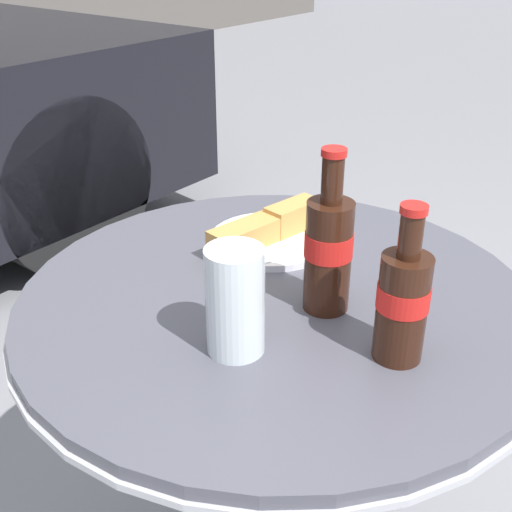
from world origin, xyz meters
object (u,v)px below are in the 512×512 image
drinking_glass (235,305)px  lunch_plate_near (270,234)px  cola_bottle_left (403,301)px  bistro_table (275,357)px  cola_bottle_right (328,249)px

drinking_glass → lunch_plate_near: bearing=28.5°
cola_bottle_left → lunch_plate_near: cola_bottle_left is taller
bistro_table → cola_bottle_right: (0.01, -0.08, 0.22)m
bistro_table → cola_bottle_left: cola_bottle_left is taller
cola_bottle_left → lunch_plate_near: 0.37m
cola_bottle_right → drinking_glass: (-0.16, 0.04, -0.03)m
drinking_glass → lunch_plate_near: size_ratio=0.62×
cola_bottle_right → lunch_plate_near: size_ratio=1.02×
bistro_table → drinking_glass: 0.25m
cola_bottle_right → drinking_glass: 0.17m
cola_bottle_left → lunch_plate_near: size_ratio=0.90×
bistro_table → cola_bottle_left: size_ratio=3.74×
cola_bottle_left → drinking_glass: 0.21m
bistro_table → lunch_plate_near: (0.13, 0.11, 0.14)m
cola_bottle_left → drinking_glass: (-0.12, 0.17, -0.02)m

